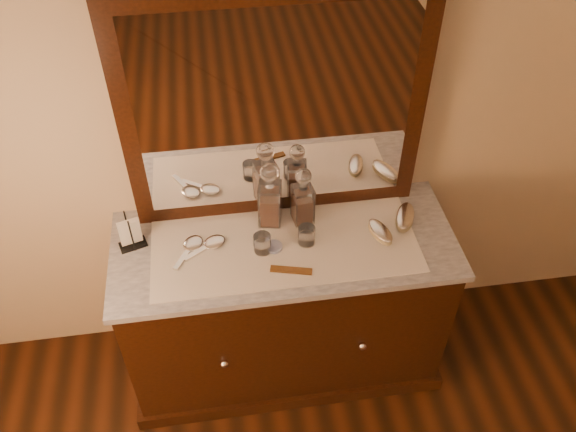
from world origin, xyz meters
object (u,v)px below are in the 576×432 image
Objects in this scene: brush_near at (380,232)px; hand_mirror_inner at (211,244)px; mirror_frame at (275,109)px; decanter_right at (303,201)px; decanter_left at (270,200)px; dresser_cabinet at (285,308)px; hand_mirror_outer at (191,246)px; comb at (291,270)px; brush_far at (405,217)px; pin_dish at (274,247)px; napkin_rack at (130,234)px.

hand_mirror_inner is (-0.71, 0.05, -0.01)m from brush_near.
mirror_frame is 0.42m from decanter_right.
mirror_frame reaches higher than decanter_left.
hand_mirror_outer reaches higher than dresser_cabinet.
comb is 0.89× the size of brush_far.
dresser_cabinet is at bearing 106.05° from comb.
mirror_frame is at bearing 128.78° from decanter_right.
dresser_cabinet is at bearing -90.00° from mirror_frame.
pin_dish is at bearing -8.68° from hand_mirror_outer.
mirror_frame is 0.78m from napkin_rack.
comb is 1.01× the size of brush_near.
hand_mirror_outer is 0.08m from hand_mirror_inner.
decanter_left is 0.38m from hand_mirror_outer.
mirror_frame is 6.43× the size of brush_far.
comb is 0.43m from hand_mirror_outer.
mirror_frame reaches higher than brush_far.
decanter_left is at bearing 106.73° from dresser_cabinet.
comb is 0.84× the size of hand_mirror_outer.
brush_far is (0.58, 0.07, 0.02)m from pin_dish.
brush_far is 0.92m from hand_mirror_outer.
napkin_rack is at bearing -165.28° from mirror_frame.
brush_near is (0.44, -0.16, -0.10)m from decanter_left.
decanter_right is at bearing 13.70° from hand_mirror_inner.
brush_far is at bearing -1.63° from napkin_rack.
brush_near is at bearing -5.62° from napkin_rack.
decanter_left reaches higher than hand_mirror_inner.
pin_dish is 0.44× the size of napkin_rack.
brush_far reaches higher than hand_mirror_outer.
decanter_left is at bearing 5.43° from napkin_rack.
brush_far is (0.53, 0.05, 0.47)m from dresser_cabinet.
hand_mirror_outer is (-0.91, -0.02, -0.02)m from brush_far.
napkin_rack is at bearing -176.52° from decanter_right.
decanter_right is at bearing -4.82° from decanter_left.
decanter_left is (0.01, 0.16, 0.11)m from pin_dish.
brush_near is (1.03, -0.10, -0.04)m from napkin_rack.
decanter_right is (0.09, 0.28, 0.10)m from comb.
pin_dish is 0.26× the size of decanter_right.
dresser_cabinet is 4.53× the size of decanter_left.
brush_far is (0.57, -0.09, -0.10)m from decanter_left.
brush_far is at bearing -8.78° from decanter_left.
napkin_rack is (-0.62, 0.08, 0.51)m from dresser_cabinet.
brush_far is at bearing 5.22° from dresser_cabinet.
brush_far is (0.53, -0.20, -0.47)m from mirror_frame.
decanter_left is at bearing 17.66° from hand_mirror_outer.
comb is (0.00, -0.40, -0.49)m from mirror_frame.
brush_far is at bearing -10.02° from decanter_right.
decanter_left is 0.48m from brush_near.
mirror_frame is (0.00, 0.25, 0.94)m from dresser_cabinet.
napkin_rack is 0.59m from decanter_left.
brush_near is 0.79m from hand_mirror_outer.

